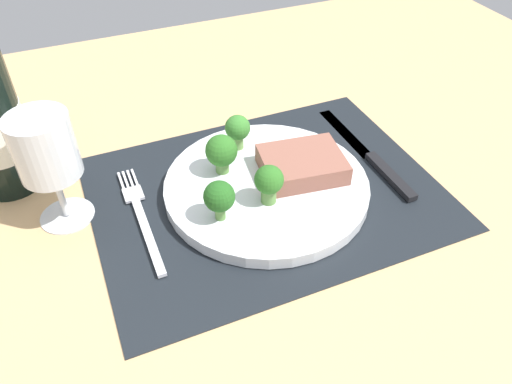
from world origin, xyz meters
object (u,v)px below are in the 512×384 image
object	(u,v)px
wine_glass	(46,153)
fork	(141,216)
steak	(304,166)
knife	(372,157)
plate	(266,187)

from	to	relation	value
wine_glass	fork	bearing A→B (deg)	-26.56
steak	knife	xyz separation A→B (cm)	(11.19, 0.97, -2.58)
steak	knife	bearing A→B (deg)	4.96
fork	knife	size ratio (longest dim) A/B	0.83
steak	wine_glass	size ratio (longest dim) A/B	0.72
fork	wine_glass	size ratio (longest dim) A/B	1.35
steak	wine_glass	distance (cm)	30.29
wine_glass	knife	bearing A→B (deg)	-7.07
plate	steak	size ratio (longest dim) A/B	2.53
plate	steak	distance (cm)	5.37
steak	fork	xyz separation A→B (cm)	(-20.81, 1.86, -2.64)
knife	wine_glass	world-z (taller)	wine_glass
plate	knife	world-z (taller)	plate
plate	knife	bearing A→B (deg)	1.89
plate	wine_glass	size ratio (longest dim) A/B	1.82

